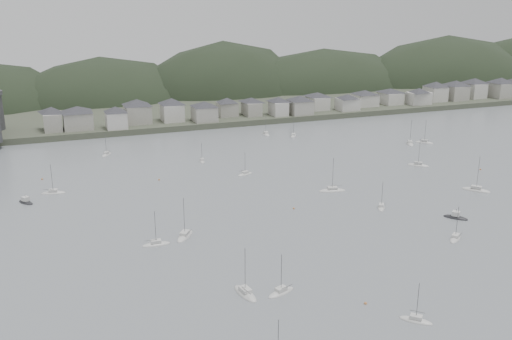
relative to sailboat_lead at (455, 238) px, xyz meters
name	(u,v)px	position (x,y,z in m)	size (l,w,h in m)	color
ground	(368,279)	(-35.31, -11.90, -0.18)	(900.00, 900.00, 0.00)	slate
far_shore_land	(146,92)	(-35.31, 283.10, 1.32)	(900.00, 250.00, 3.00)	#383D2D
forested_ridge	(161,116)	(-30.47, 257.50, -11.46)	(851.55, 103.94, 102.57)	black
waterfront_town	(272,104)	(15.28, 171.44, 8.48)	(451.48, 28.46, 12.92)	gray
sailboat_lead	(455,238)	(0.00, 0.00, 0.00)	(7.36, 6.36, 10.17)	beige
moored_fleet	(224,197)	(-49.78, 55.50, 0.00)	(234.61, 175.63, 13.27)	beige
motor_launch_near	(456,217)	(10.55, 12.64, 0.12)	(6.67, 7.34, 3.76)	black
motor_launch_far	(26,202)	(-111.97, 73.50, 0.12)	(5.87, 7.04, 3.65)	black
mooring_buoys	(261,199)	(-38.56, 49.52, -0.03)	(161.67, 120.59, 0.70)	#BA743E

